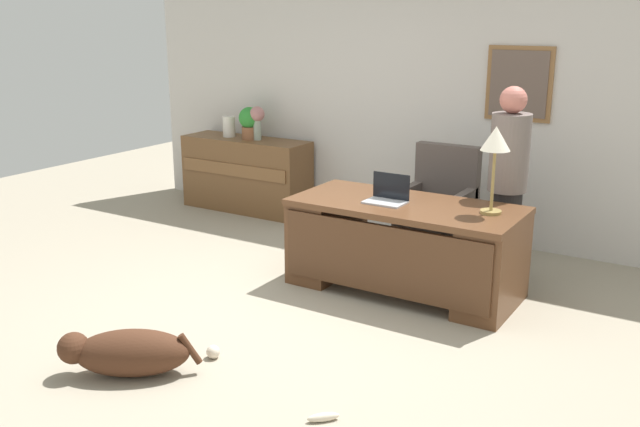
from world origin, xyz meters
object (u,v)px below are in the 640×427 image
object	(u,v)px
dog_lying	(126,352)
desk	(403,244)
credenza	(247,174)
dog_toy_bone	(323,417)
armchair	(439,209)
vase_with_flowers	(257,118)
vase_empty	(229,127)
laptop	(388,195)
potted_plant	(250,122)
dog_toy_ball	(213,352)
person_standing	(507,184)
desk_lamp	(495,144)

from	to	relation	value
dog_lying	desk	bearing A→B (deg)	68.57
credenza	dog_toy_bone	world-z (taller)	credenza
armchair	credenza	bearing A→B (deg)	170.42
vase_with_flowers	vase_empty	distance (m)	0.42
vase_with_flowers	laptop	bearing A→B (deg)	-30.28
desk	potted_plant	distance (m)	2.93
dog_toy_ball	dog_toy_bone	xyz separation A→B (m)	(1.01, -0.26, -0.02)
vase_empty	desk	bearing A→B (deg)	-24.97
credenza	person_standing	size ratio (longest dim) A/B	0.93
dog_toy_bone	potted_plant	bearing A→B (deg)	132.27
laptop	vase_with_flowers	xyz separation A→B (m)	(-2.29, 1.34, 0.28)
desk_lamp	dog_toy_bone	distance (m)	2.43
desk	person_standing	distance (m)	1.00
credenza	dog_toy_ball	distance (m)	3.70
armchair	potted_plant	xyz separation A→B (m)	(-2.47, 0.43, 0.56)
desk	potted_plant	size ratio (longest dim) A/B	5.08
person_standing	vase_with_flowers	distance (m)	3.13
potted_plant	desk	bearing A→B (deg)	-27.48
person_standing	dog_toy_ball	distance (m)	2.77
laptop	vase_with_flowers	bearing A→B (deg)	149.72
armchair	dog_toy_ball	size ratio (longest dim) A/B	11.56
potted_plant	person_standing	bearing A→B (deg)	-11.85
credenza	laptop	size ratio (longest dim) A/B	4.77
credenza	armchair	world-z (taller)	armchair
armchair	vase_with_flowers	distance (m)	2.48
dog_toy_bone	vase_empty	bearing A→B (deg)	134.97
person_standing	dog_toy_ball	world-z (taller)	person_standing
potted_plant	credenza	bearing A→B (deg)	-178.84
dog_toy_ball	desk	bearing A→B (deg)	72.50
vase_empty	dog_lying	bearing A→B (deg)	-60.55
credenza	dog_toy_bone	size ratio (longest dim) A/B	8.19
desk_lamp	vase_empty	bearing A→B (deg)	160.73
vase_empty	dog_toy_ball	distance (m)	3.92
laptop	vase_with_flowers	size ratio (longest dim) A/B	0.86
armchair	dog_lying	xyz separation A→B (m)	(-0.79, -3.08, -0.32)
vase_with_flowers	dog_toy_bone	size ratio (longest dim) A/B	2.01
credenza	desk_lamp	distance (m)	3.60
armchair	potted_plant	distance (m)	2.57
potted_plant	dog_lying	bearing A→B (deg)	-64.37
dog_toy_ball	dog_toy_bone	bearing A→B (deg)	-14.23
desk	potted_plant	xyz separation A→B (m)	(-2.54, 1.32, 0.63)
vase_with_flowers	dog_toy_bone	distance (m)	4.52
desk_lamp	potted_plant	xyz separation A→B (m)	(-3.21, 1.23, -0.24)
vase_with_flowers	potted_plant	world-z (taller)	vase_with_flowers
desk	vase_empty	world-z (taller)	vase_empty
dog_lying	desk_lamp	bearing A→B (deg)	56.18
laptop	potted_plant	xyz separation A→B (m)	(-2.40, 1.34, 0.24)
credenza	dog_lying	xyz separation A→B (m)	(1.75, -3.51, -0.26)
person_standing	potted_plant	xyz separation A→B (m)	(-3.15, 0.66, 0.18)
vase_with_flowers	dog_lying	bearing A→B (deg)	-65.79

